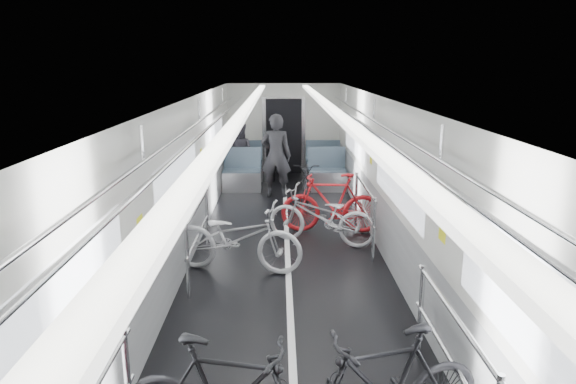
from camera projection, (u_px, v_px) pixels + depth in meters
name	position (u px, v px, depth m)	size (l,w,h in m)	color
car_shell	(287.00, 172.00, 8.70)	(3.02, 14.01, 2.41)	black
bike_left_far	(236.00, 237.00, 7.30)	(0.67, 1.92, 1.01)	#B0B0B5
bike_right_mid	(321.00, 216.00, 8.40)	(0.63, 1.81, 0.95)	#B0AFB4
bike_right_far	(332.00, 203.00, 8.97)	(0.50, 1.78, 1.07)	red
bike_aisle	(306.00, 180.00, 11.34)	(0.55, 1.57, 0.83)	black
person_standing	(276.00, 156.00, 11.30)	(0.68, 0.44, 1.86)	black
person_seated	(239.00, 154.00, 12.49)	(0.75, 0.58, 1.54)	#33313A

